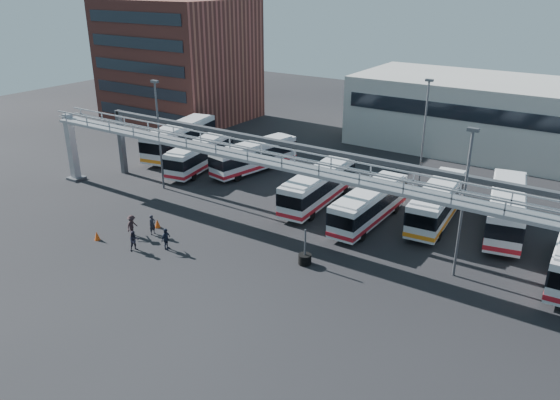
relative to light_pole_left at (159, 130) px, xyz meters
The scene contains 21 objects.
ground 18.78m from the light_pole_left, 26.57° to the right, with size 140.00×140.00×0.00m, color black.
gantry 16.14m from the light_pole_left, ahead, with size 51.40×5.15×7.10m.
apartment_building 28.52m from the light_pole_left, 129.29° to the left, with size 18.00×15.00×16.00m, color brown.
warehouse 41.07m from the light_pole_left, 46.97° to the left, with size 42.00×14.00×8.00m, color #9E9E99.
light_pole_left is the anchor object (origin of this frame).
light_pole_mid 28.02m from the light_pole_left, ahead, with size 0.70×0.35×10.21m.
light_pole_back 24.41m from the light_pole_left, 34.99° to the left, with size 0.70×0.35×10.21m.
bus_0 11.39m from the light_pole_left, 124.44° to the left, with size 4.78×11.80×3.50m.
bus_1 7.38m from the light_pole_left, 96.08° to the left, with size 4.03×10.27×3.04m.
bus_2 10.54m from the light_pole_left, 63.63° to the left, with size 4.29×10.38×3.07m.
bus_4 15.46m from the light_pole_left, 18.31° to the left, with size 3.02×10.58×3.18m.
bus_5 20.32m from the light_pole_left, 10.18° to the left, with size 2.44×10.08×3.05m.
bus_6 25.37m from the light_pole_left, 15.94° to the left, with size 3.22×10.63×3.18m.
bus_7 30.48m from the light_pole_left, 15.87° to the left, with size 4.66×11.49×3.40m.
pedestrian_a 11.17m from the light_pole_left, 49.88° to the right, with size 0.59×0.39×1.62m, color black.
pedestrian_b 13.60m from the light_pole_left, 54.64° to the right, with size 0.75×0.58×1.54m, color #26222F.
pedestrian_c 11.31m from the light_pole_left, 58.56° to the right, with size 1.10×0.63×1.70m, color black.
pedestrian_d 13.70m from the light_pole_left, 44.26° to the right, with size 0.98×0.41×1.67m, color #1C2232.
cone_left 12.57m from the light_pole_left, 71.27° to the right, with size 0.43×0.43×0.69m, color #D6440B.
cone_right 10.33m from the light_pole_left, 48.35° to the right, with size 0.45×0.45×0.71m, color #D6440B.
tire_stack 20.23m from the light_pole_left, 15.41° to the right, with size 0.93×0.93×2.66m.
Camera 1 is at (20.01, -26.20, 18.69)m, focal length 35.00 mm.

